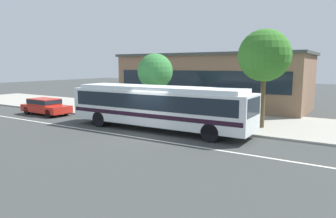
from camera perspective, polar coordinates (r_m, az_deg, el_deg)
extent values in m
plane|color=#393C3B|center=(17.75, -4.11, -4.76)|extent=(120.00, 120.00, 0.00)
cube|color=#A19D92|center=(23.46, 5.83, -1.49)|extent=(60.00, 8.00, 0.12)
cube|color=silver|center=(17.13, -5.71, -5.24)|extent=(56.00, 0.16, 0.01)
cube|color=white|center=(18.77, -1.94, 0.41)|extent=(11.79, 2.68, 2.02)
cube|color=white|center=(18.65, -1.96, 3.85)|extent=(10.85, 2.36, 0.24)
cube|color=#19232D|center=(18.72, -1.95, 1.63)|extent=(11.09, 2.69, 0.89)
cube|color=black|center=(18.82, -1.94, -0.69)|extent=(11.56, 2.70, 0.24)
cube|color=#19232D|center=(16.26, 15.43, 0.37)|extent=(0.15, 2.22, 0.97)
cylinder|color=black|center=(18.10, 10.70, -3.01)|extent=(1.00, 0.29, 1.00)
cylinder|color=black|center=(16.07, 7.82, -4.35)|extent=(1.00, 0.29, 1.00)
cylinder|color=black|center=(22.03, -8.49, -0.99)|extent=(1.00, 0.29, 1.00)
cylinder|color=black|center=(20.40, -12.54, -1.82)|extent=(1.00, 0.29, 1.00)
cube|color=red|center=(26.63, -21.59, 0.12)|extent=(4.37, 1.88, 0.55)
cube|color=red|center=(26.75, -21.91, 1.27)|extent=(2.46, 1.62, 0.50)
cube|color=#19232D|center=(26.75, -21.91, 1.32)|extent=(2.50, 1.64, 0.32)
cylinder|color=black|center=(25.97, -18.36, -0.35)|extent=(0.65, 0.24, 0.64)
cylinder|color=black|center=(25.06, -21.17, -0.78)|extent=(0.65, 0.24, 0.64)
cylinder|color=black|center=(28.26, -21.92, 0.13)|extent=(0.65, 0.24, 0.64)
cylinder|color=black|center=(27.43, -24.60, -0.25)|extent=(0.65, 0.24, 0.64)
cylinder|color=#665B53|center=(22.89, -8.36, -0.59)|extent=(0.14, 0.14, 0.81)
cylinder|color=#665B53|center=(22.94, -7.99, -0.56)|extent=(0.14, 0.14, 0.81)
cylinder|color=gold|center=(22.82, -8.21, 1.21)|extent=(0.46, 0.46, 0.63)
sphere|color=tan|center=(22.77, -8.23, 2.27)|extent=(0.22, 0.22, 0.22)
cylinder|color=navy|center=(22.38, -2.27, -0.67)|extent=(0.14, 0.14, 0.84)
cylinder|color=navy|center=(22.52, -2.04, -0.62)|extent=(0.14, 0.14, 0.84)
cylinder|color=blue|center=(22.36, -2.16, 1.13)|extent=(0.35, 0.35, 0.57)
sphere|color=tan|center=(22.31, -2.17, 2.15)|extent=(0.23, 0.23, 0.23)
cylinder|color=#31363F|center=(23.36, -7.77, -0.33)|extent=(0.14, 0.14, 0.87)
cylinder|color=#31363F|center=(23.34, -7.38, -0.33)|extent=(0.14, 0.14, 0.87)
cylinder|color=#A54A9B|center=(23.26, -7.61, 1.45)|extent=(0.47, 0.47, 0.60)
sphere|color=tan|center=(23.22, -7.62, 2.44)|extent=(0.22, 0.22, 0.22)
cylinder|color=brown|center=(23.18, -2.37, 1.66)|extent=(0.37, 0.37, 2.46)
sphere|color=#37813D|center=(23.04, -2.40, 6.98)|extent=(2.63, 2.63, 2.63)
cylinder|color=brown|center=(19.79, 17.06, 1.44)|extent=(0.31, 0.31, 3.30)
sphere|color=#347326|center=(19.68, 17.40, 9.43)|extent=(3.16, 3.16, 3.16)
cube|color=#84634D|center=(29.83, 8.06, 5.02)|extent=(17.27, 6.91, 4.79)
cube|color=#19232D|center=(26.70, 4.97, 5.24)|extent=(15.89, 0.04, 1.72)
cube|color=#414541|center=(29.81, 8.15, 9.85)|extent=(17.67, 7.31, 0.24)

